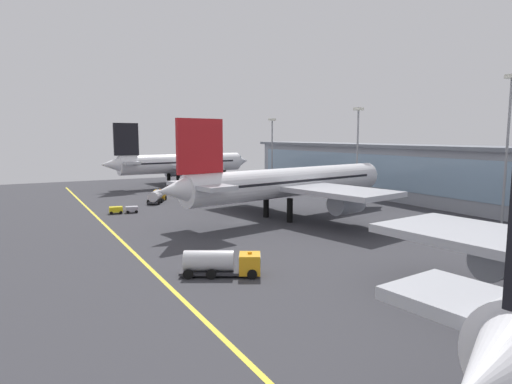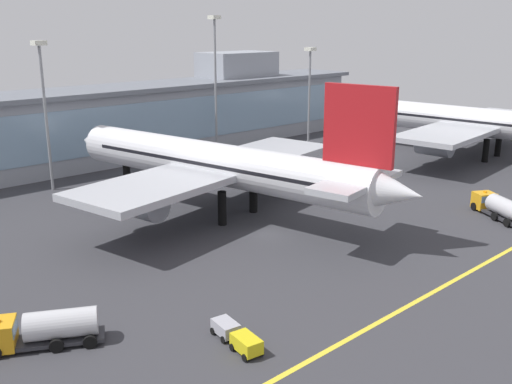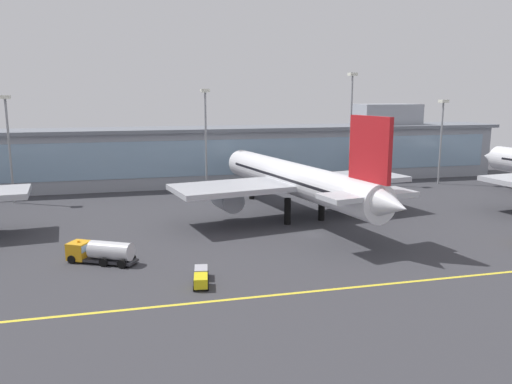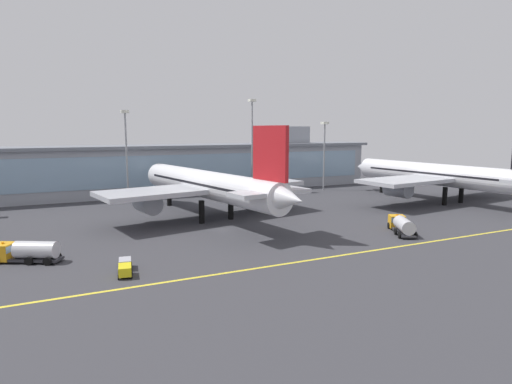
# 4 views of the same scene
# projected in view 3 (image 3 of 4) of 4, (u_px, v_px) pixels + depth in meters

# --- Properties ---
(ground_plane) EXTENTS (183.13, 183.13, 0.00)m
(ground_plane) POSITION_uv_depth(u_px,v_px,m) (312.00, 234.00, 78.68)
(ground_plane) COLOR #38383D
(taxiway_centreline_stripe) EXTENTS (146.50, 0.50, 0.01)m
(taxiway_centreline_stripe) POSITION_uv_depth(u_px,v_px,m) (380.00, 285.00, 57.74)
(taxiway_centreline_stripe) COLOR yellow
(taxiway_centreline_stripe) RESTS_ON ground
(terminal_building) EXTENTS (133.81, 14.00, 18.66)m
(terminal_building) POSITION_uv_depth(u_px,v_px,m) (248.00, 153.00, 124.42)
(terminal_building) COLOR #9399A3
(terminal_building) RESTS_ON ground
(airliner_near_right) EXTENTS (43.54, 55.70, 18.35)m
(airliner_near_right) POSITION_uv_depth(u_px,v_px,m) (295.00, 180.00, 87.69)
(airliner_near_right) COLOR black
(airliner_near_right) RESTS_ON ground
(fuel_tanker_truck) EXTENTS (9.08, 6.54, 2.90)m
(fuel_tanker_truck) POSITION_uv_depth(u_px,v_px,m) (99.00, 251.00, 65.06)
(fuel_tanker_truck) COLOR black
(fuel_tanker_truck) RESTS_ON ground
(service_truck_far) EXTENTS (2.50, 5.76, 1.40)m
(service_truck_far) POSITION_uv_depth(u_px,v_px,m) (201.00, 277.00, 58.06)
(service_truck_far) COLOR black
(service_truck_far) RESTS_ON ground
(apron_light_mast_west) EXTENTS (1.80, 1.80, 19.92)m
(apron_light_mast_west) POSITION_uv_depth(u_px,v_px,m) (442.00, 128.00, 120.40)
(apron_light_mast_west) COLOR gray
(apron_light_mast_west) RESTS_ON ground
(apron_light_mast_centre) EXTENTS (1.80, 1.80, 20.98)m
(apron_light_mast_centre) POSITION_uv_depth(u_px,v_px,m) (8.00, 132.00, 98.77)
(apron_light_mast_centre) COLOR gray
(apron_light_mast_centre) RESTS_ON ground
(apron_light_mast_east) EXTENTS (1.80, 1.80, 22.27)m
(apron_light_mast_east) POSITION_uv_depth(u_px,v_px,m) (206.00, 125.00, 108.69)
(apron_light_mast_east) COLOR gray
(apron_light_mast_east) RESTS_ON ground
(apron_light_mast_far_east) EXTENTS (1.80, 1.80, 26.05)m
(apron_light_mast_far_east) POSITION_uv_depth(u_px,v_px,m) (351.00, 113.00, 119.56)
(apron_light_mast_far_east) COLOR gray
(apron_light_mast_far_east) RESTS_ON ground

